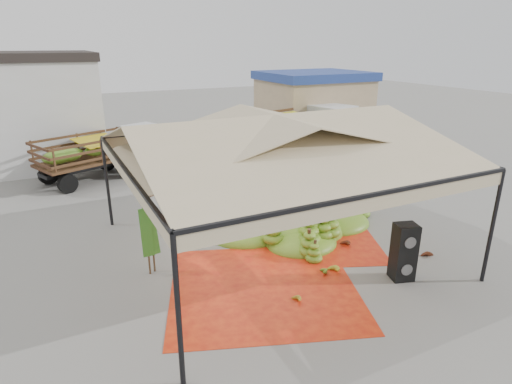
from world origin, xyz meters
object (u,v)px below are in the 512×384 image
truck_left (110,149)px  truck_right (303,127)px  banana_heap (296,211)px  speaker_stack (404,252)px  vendor (229,175)px

truck_left → truck_right: 9.89m
banana_heap → truck_right: (5.43, 8.23, 0.91)m
speaker_stack → truck_left: truck_left is taller
speaker_stack → banana_heap: bearing=118.0°
vendor → truck_left: (-3.80, 4.85, 0.43)m
vendor → truck_left: truck_left is taller
speaker_stack → truck_right: 13.04m
banana_heap → truck_right: size_ratio=0.75×
speaker_stack → vendor: size_ratio=0.93×
vendor → truck_left: size_ratio=0.26×
truck_left → vendor: bearing=-74.4°
banana_heap → truck_left: truck_left is taller
truck_right → vendor: bearing=-161.3°
banana_heap → truck_left: size_ratio=0.92×
vendor → truck_left: 6.17m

